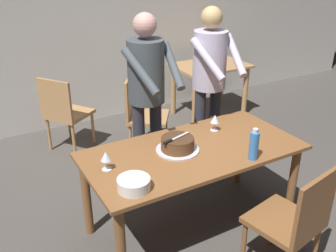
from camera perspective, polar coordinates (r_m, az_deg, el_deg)
The scene contains 15 objects.
ground_plane at distance 3.43m, azimuth 3.43°, elevation -14.56°, with size 14.00×14.00×0.00m, color #4C4742.
back_wall at distance 5.12m, azimuth -12.97°, elevation 15.05°, with size 10.00×0.12×2.70m, color beige.
main_dining_table at distance 3.06m, azimuth 3.73°, elevation -5.22°, with size 1.73×0.85×0.75m.
cake_on_platter at distance 2.96m, azimuth 1.44°, elevation -2.80°, with size 0.34×0.34×0.11m.
cake_knife at distance 2.88m, azimuth 0.49°, elevation -2.14°, with size 0.27×0.10×0.02m.
plate_stack at distance 2.52m, azimuth -5.15°, elevation -8.63°, with size 0.22×0.22×0.08m.
wine_glass_near at distance 2.72m, azimuth -9.28°, elevation -4.57°, with size 0.08×0.08×0.14m.
wine_glass_far at distance 3.29m, azimuth 7.03°, elevation 0.97°, with size 0.08×0.08×0.14m.
water_bottle at distance 2.89m, azimuth 12.73°, elevation -2.81°, with size 0.07×0.07×0.25m.
person_cutting_cake at distance 3.35m, azimuth -3.18°, elevation 5.66°, with size 0.47×0.56×1.72m.
person_standing_beside at distance 3.71m, azimuth 6.24°, elevation 7.51°, with size 0.47×0.55×1.72m.
chair_near_side at distance 2.83m, azimuth 18.33°, elevation -13.19°, with size 0.51×0.51×0.90m.
background_table at distance 5.37m, azimuth 6.28°, elevation 7.46°, with size 1.00×0.70×0.74m.
background_chair_0 at distance 4.53m, azimuth -15.24°, elevation 2.15°, with size 0.61×0.61×0.90m.
background_chair_1 at distance 4.35m, azimuth -3.96°, elevation 2.07°, with size 0.61×0.61×0.90m.
Camera 1 is at (-1.48, -2.19, 2.18)m, focal length 40.75 mm.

